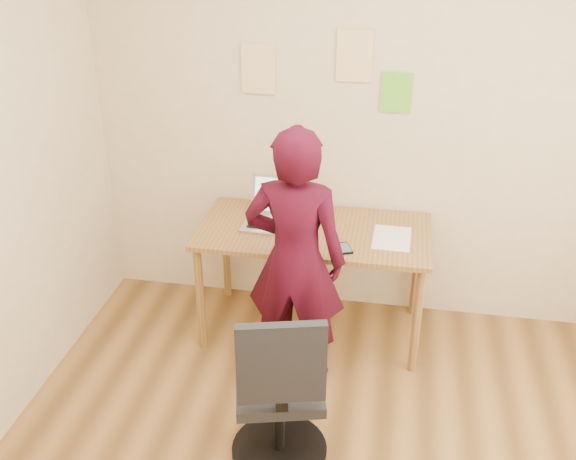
% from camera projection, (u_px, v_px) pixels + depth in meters
% --- Properties ---
extents(room, '(3.58, 3.58, 2.78)m').
position_uv_depth(room, '(339.00, 260.00, 2.36)').
color(room, brown).
rests_on(room, ground).
extents(desk, '(1.40, 0.70, 0.74)m').
position_uv_depth(desk, '(314.00, 242.00, 3.93)').
color(desk, olive).
rests_on(desk, ground).
extents(laptop, '(0.39, 0.35, 0.26)m').
position_uv_depth(laptop, '(276.00, 215.00, 3.94)').
color(laptop, '#B0B0B7').
rests_on(laptop, desk).
extents(paper_sheet, '(0.23, 0.32, 0.00)m').
position_uv_depth(paper_sheet, '(392.00, 238.00, 3.79)').
color(paper_sheet, white).
rests_on(paper_sheet, desk).
extents(phone, '(0.11, 0.15, 0.01)m').
position_uv_depth(phone, '(345.00, 248.00, 3.67)').
color(phone, black).
rests_on(phone, desk).
extents(wall_note_left, '(0.21, 0.00, 0.30)m').
position_uv_depth(wall_note_left, '(258.00, 69.00, 3.86)').
color(wall_note_left, '#F3CE91').
rests_on(wall_note_left, room).
extents(wall_note_mid, '(0.21, 0.00, 0.30)m').
position_uv_depth(wall_note_mid, '(354.00, 56.00, 3.72)').
color(wall_note_mid, '#F3CE91').
rests_on(wall_note_mid, room).
extents(wall_note_right, '(0.18, 0.00, 0.24)m').
position_uv_depth(wall_note_right, '(396.00, 93.00, 3.78)').
color(wall_note_right, '#68CF2E').
rests_on(wall_note_right, room).
extents(office_chair, '(0.51, 0.52, 0.94)m').
position_uv_depth(office_chair, '(280.00, 400.00, 3.06)').
color(office_chair, black).
rests_on(office_chair, ground).
extents(person, '(0.58, 0.40, 1.54)m').
position_uv_depth(person, '(295.00, 260.00, 3.50)').
color(person, '#390717').
rests_on(person, ground).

